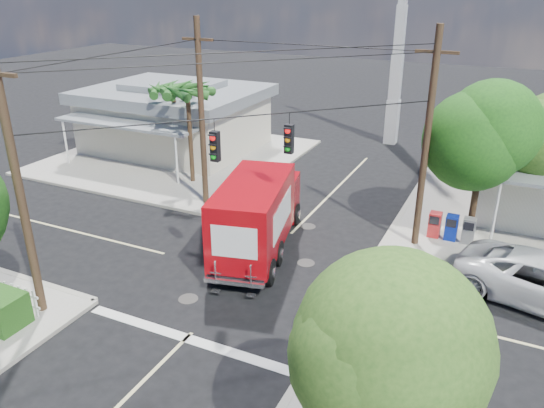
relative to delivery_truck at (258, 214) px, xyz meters
The scene contains 12 objects.
ground 2.67m from the delivery_truck, 72.00° to the right, with size 120.00×120.00×0.00m, color black.
sidewalk_nw 13.64m from the delivery_truck, 139.04° to the left, with size 14.12×14.12×0.14m.
road_markings 3.89m from the delivery_truck, 79.41° to the right, with size 32.00×32.00×0.01m.
building_nw 15.45m from the delivery_truck, 137.32° to the left, with size 10.80×10.20×4.30m.
radio_tower 18.48m from the delivery_truck, 86.35° to the left, with size 0.80×0.80×17.00m.
tree_ne_front 9.70m from the delivery_truck, 31.21° to the left, with size 4.21×4.14×6.66m.
tree_se 12.24m from the delivery_truck, 50.35° to the right, with size 3.67×3.54×5.62m.
palm_nw_front 9.42m from the delivery_truck, 141.23° to the left, with size 3.01×3.08×5.59m.
palm_nw_back 11.68m from the delivery_truck, 141.65° to the left, with size 3.01×3.08×5.19m.
utility_poles 3.19m from the delivery_truck, 157.17° to the right, with size 12.00×10.68×9.00m.
vending_boxes 8.35m from the delivery_truck, 30.45° to the left, with size 1.90×0.50×1.10m.
delivery_truck is the anchor object (origin of this frame).
Camera 1 is at (8.37, -15.55, 10.46)m, focal length 35.00 mm.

